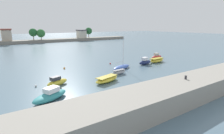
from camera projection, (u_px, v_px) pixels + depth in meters
ground_plane at (109, 96)px, 24.40m from camera, size 400.00×400.00×0.00m
seawall_embankment at (139, 104)px, 19.24m from camera, size 80.59×5.33×2.47m
mooring_bollard at (186, 77)px, 23.67m from camera, size 0.30×0.30×0.49m
moored_boat_0 at (50, 95)px, 23.09m from camera, size 5.51×4.11×1.64m
moored_boat_1 at (57, 82)px, 28.59m from camera, size 3.91×2.48×1.55m
moored_boat_2 at (107, 79)px, 30.40m from camera, size 5.27×3.06×0.99m
moored_boat_3 at (119, 72)px, 35.11m from camera, size 3.46×1.24×0.92m
moored_boat_4 at (122, 67)px, 39.45m from camera, size 5.67×3.36×7.02m
moored_boat_5 at (145, 62)px, 43.85m from camera, size 3.94×1.54×1.80m
moored_boat_6 at (157, 60)px, 46.48m from camera, size 5.15×2.09×1.07m
moored_boat_7 at (157, 57)px, 51.30m from camera, size 4.09×1.53×1.68m
mooring_buoy_0 at (110, 63)px, 44.29m from camera, size 0.36×0.36×0.36m
mooring_buoy_1 at (64, 68)px, 39.39m from camera, size 0.41×0.41×0.41m
mooring_buoy_2 at (36, 86)px, 27.97m from camera, size 0.36×0.36×0.36m
distant_shoreline at (18, 40)px, 92.24m from camera, size 130.52×7.35×7.90m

